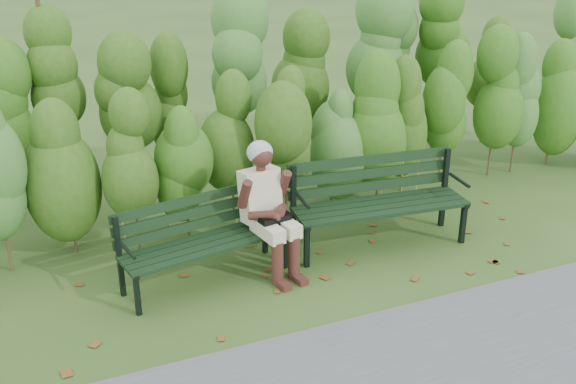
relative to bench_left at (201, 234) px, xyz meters
name	(u,v)px	position (x,y,z in m)	size (l,w,h in m)	color
ground	(302,272)	(0.94, -0.30, -0.49)	(80.00, 80.00, 0.00)	#2D481B
hedge_band	(238,106)	(0.94, 1.56, 0.77)	(11.04, 1.67, 2.42)	#47381E
leaf_litter	(275,272)	(0.69, -0.19, -0.48)	(5.73, 2.23, 0.01)	brown
bench_left	(201,234)	(0.00, 0.00, 0.00)	(1.72, 0.82, 0.83)	black
bench_right	(376,195)	(1.97, 0.03, 0.07)	(1.94, 0.80, 0.94)	black
seated_woman	(267,202)	(0.68, -0.06, 0.25)	(0.58, 0.85, 1.33)	beige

